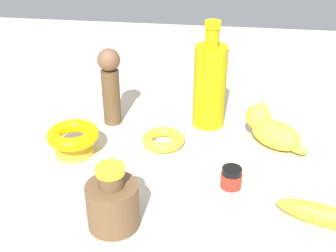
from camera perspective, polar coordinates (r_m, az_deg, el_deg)
ground at (r=0.93m, az=-0.00°, el=-4.03°), size 2.00×2.00×0.00m
nail_polish_jar at (r=0.85m, az=8.39°, el=-6.75°), size 0.04×0.04×0.04m
bottle_tall at (r=1.02m, az=5.55°, el=5.53°), size 0.08×0.08×0.26m
person_figure_adult at (r=1.03m, az=-7.63°, el=5.59°), size 0.06×0.06×0.19m
cat_figurine at (r=0.98m, az=13.50°, el=-0.43°), size 0.14×0.12×0.09m
bangle at (r=0.97m, az=-0.63°, el=-1.81°), size 0.09×0.09×0.02m
bottle_short at (r=0.74m, az=-7.33°, el=-9.98°), size 0.09×0.09×0.12m
banana at (r=0.80m, az=19.63°, el=-10.99°), size 0.16×0.08×0.04m
bowl at (r=0.95m, az=-12.44°, el=-1.49°), size 0.11×0.11×0.06m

